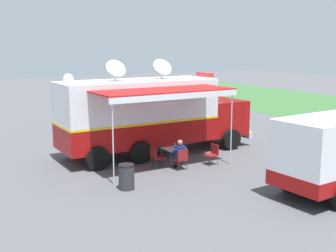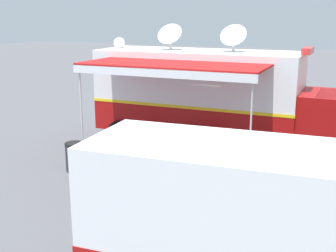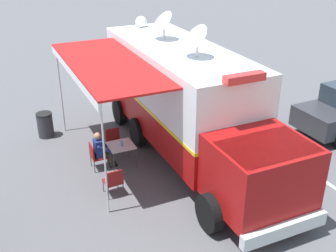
# 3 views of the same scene
# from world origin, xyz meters

# --- Properties ---
(ground_plane) EXTENTS (100.00, 100.00, 0.00)m
(ground_plane) POSITION_xyz_m (0.00, 0.00, 0.00)
(ground_plane) COLOR #515156
(lot_stripe) EXTENTS (0.20, 4.80, 0.01)m
(lot_stripe) POSITION_xyz_m (-3.09, 2.83, 0.00)
(lot_stripe) COLOR silver
(lot_stripe) RESTS_ON ground
(command_truck) EXTENTS (4.99, 9.53, 4.53)m
(command_truck) POSITION_xyz_m (0.02, 0.75, 1.95)
(command_truck) COLOR #9E0F0F
(command_truck) RESTS_ON ground
(folding_table) EXTENTS (0.81, 0.81, 0.73)m
(folding_table) POSITION_xyz_m (2.22, 0.58, 0.67)
(folding_table) COLOR silver
(folding_table) RESTS_ON ground
(water_bottle) EXTENTS (0.07, 0.07, 0.22)m
(water_bottle) POSITION_xyz_m (2.21, 0.64, 0.83)
(water_bottle) COLOR #4C99D8
(water_bottle) RESTS_ON folding_table
(folding_chair_at_table) EXTENTS (0.49, 0.49, 0.87)m
(folding_chair_at_table) POSITION_xyz_m (3.01, 0.48, 0.51)
(folding_chair_at_table) COLOR maroon
(folding_chair_at_table) RESTS_ON ground
(folding_chair_beside_table) EXTENTS (0.49, 0.49, 0.87)m
(folding_chair_beside_table) POSITION_xyz_m (2.20, -0.27, 0.51)
(folding_chair_beside_table) COLOR maroon
(folding_chair_beside_table) RESTS_ON ground
(folding_chair_spare_by_truck) EXTENTS (0.51, 0.51, 0.87)m
(folding_chair_spare_by_truck) POSITION_xyz_m (2.93, 2.11, 0.51)
(folding_chair_spare_by_truck) COLOR maroon
(folding_chair_spare_by_truck) RESTS_ON ground
(seated_responder) EXTENTS (0.67, 0.56, 1.25)m
(seated_responder) POSITION_xyz_m (2.83, 0.47, 0.65)
(seated_responder) COLOR navy
(seated_responder) RESTS_ON ground
(trash_bin) EXTENTS (0.57, 0.57, 0.91)m
(trash_bin) POSITION_xyz_m (4.11, -2.49, 0.46)
(trash_bin) COLOR #2D2D33
(trash_bin) RESTS_ON ground
(car_behind_truck) EXTENTS (4.28, 2.17, 1.76)m
(car_behind_truck) POSITION_xyz_m (-6.40, 1.54, 0.88)
(car_behind_truck) COLOR #2D2D33
(car_behind_truck) RESTS_ON ground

